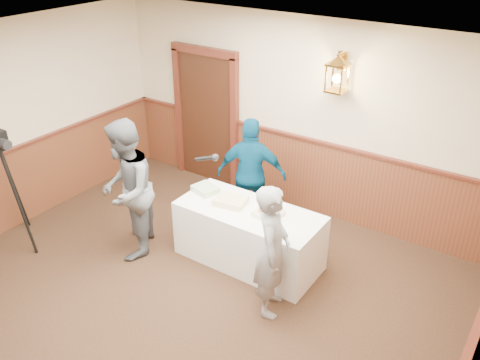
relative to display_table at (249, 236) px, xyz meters
The scene contains 10 objects.
ground 1.95m from the display_table, 96.61° to the right, with size 7.00×7.00×0.00m, color black.
room_shell 1.86m from the display_table, 100.73° to the right, with size 6.02×7.02×2.81m.
display_table is the anchor object (origin of this frame).
tiered_cake 0.56m from the display_table, ahead, with size 0.33×0.33×0.31m.
sheet_cake_yellow 0.49m from the display_table, behind, with size 0.38×0.29×0.08m, color #D5BE7F.
sheet_cake_green 0.83m from the display_table, behind, with size 0.31×0.25×0.07m, color #92C78C.
interviewer 1.62m from the display_table, 153.55° to the right, with size 1.59×1.12×1.82m.
baker 1.00m from the display_table, 41.42° to the right, with size 0.57×0.37×1.55m, color gray.
assistant_p 0.94m from the display_table, 120.94° to the left, with size 0.94×0.39×1.61m, color navy.
tv_camera_rig 3.18m from the display_table, 152.97° to the right, with size 0.64×0.60×1.64m.
Camera 1 is at (3.08, -2.54, 3.95)m, focal length 38.00 mm.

